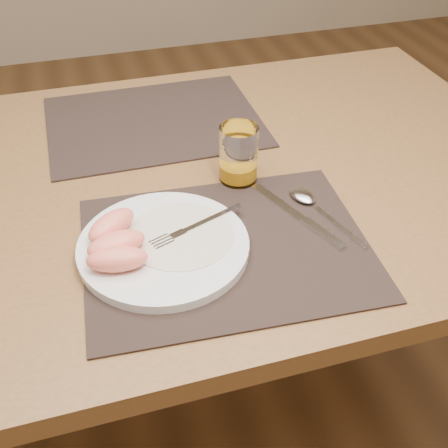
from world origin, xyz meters
TOP-DOWN VIEW (x-y plane):
  - ground at (0.00, 0.00)m, footprint 5.00×5.00m
  - table at (0.00, 0.00)m, footprint 1.40×0.90m
  - placemat_near at (0.01, -0.22)m, footprint 0.47×0.38m
  - placemat_far at (-0.03, 0.22)m, footprint 0.45×0.35m
  - plate at (-0.09, -0.20)m, footprint 0.27×0.27m
  - plate_dressing at (-0.06, -0.19)m, footprint 0.17×0.17m
  - fork at (-0.04, -0.18)m, footprint 0.17×0.08m
  - knife at (0.15, -0.20)m, footprint 0.09×0.21m
  - spoon at (0.18, -0.15)m, footprint 0.07×0.19m
  - juice_glass at (0.08, -0.04)m, footprint 0.07×0.07m
  - grapefruit_wedges at (-0.16, -0.20)m, footprint 0.10×0.15m

SIDE VIEW (x-z plane):
  - ground at x=0.00m, z-range 0.00..0.00m
  - table at x=0.00m, z-range 0.29..1.04m
  - placemat_near at x=0.01m, z-range 0.75..0.75m
  - placemat_far at x=-0.03m, z-range 0.75..0.75m
  - knife at x=0.15m, z-range 0.75..0.76m
  - spoon at x=0.18m, z-range 0.75..0.77m
  - plate at x=-0.09m, z-range 0.75..0.77m
  - plate_dressing at x=-0.06m, z-range 0.77..0.77m
  - fork at x=-0.04m, z-range 0.77..0.77m
  - grapefruit_wedges at x=-0.16m, z-range 0.77..0.81m
  - juice_glass at x=0.08m, z-range 0.75..0.85m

